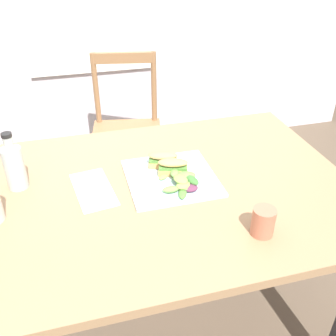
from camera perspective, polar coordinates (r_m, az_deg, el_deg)
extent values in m
cube|color=#997551|center=(1.28, -1.21, -3.44)|extent=(1.29, 0.90, 0.03)
cube|color=#2D2D33|center=(1.82, -22.23, -8.61)|extent=(0.07, 0.07, 0.71)
cube|color=#2D2D33|center=(1.97, 12.55, -3.23)|extent=(0.07, 0.07, 0.71)
cylinder|color=#8E6642|center=(2.23, -10.23, -2.56)|extent=(0.03, 0.03, 0.43)
cylinder|color=#8E6642|center=(2.22, -1.47, -2.22)|extent=(0.03, 0.03, 0.43)
cylinder|color=#8E6642|center=(2.52, -9.65, 1.88)|extent=(0.03, 0.03, 0.43)
cylinder|color=#8E6642|center=(2.50, -1.89, 2.21)|extent=(0.03, 0.03, 0.43)
cube|color=#8E6642|center=(2.25, -6.13, 4.80)|extent=(0.47, 0.47, 0.02)
cylinder|color=#8E6642|center=(2.33, -10.63, 11.45)|extent=(0.03, 0.03, 0.42)
cylinder|color=#8E6642|center=(2.32, -2.10, 11.86)|extent=(0.03, 0.03, 0.42)
cube|color=#8E6642|center=(2.26, -6.66, 15.94)|extent=(0.36, 0.10, 0.06)
cube|color=silver|center=(1.31, 0.46, -1.46)|extent=(0.30, 0.30, 0.01)
cube|color=tan|center=(1.32, 0.72, -0.41)|extent=(0.11, 0.07, 0.02)
cube|color=#518438|center=(1.32, 0.73, 0.31)|extent=(0.11, 0.08, 0.01)
ellipsoid|color=tan|center=(1.30, 0.73, 0.81)|extent=(0.11, 0.07, 0.02)
cube|color=tan|center=(1.36, -0.75, 0.68)|extent=(0.11, 0.07, 0.02)
cube|color=#518438|center=(1.36, -0.75, 1.39)|extent=(0.11, 0.08, 0.01)
ellipsoid|color=tan|center=(1.34, -0.76, 1.88)|extent=(0.11, 0.07, 0.02)
ellipsoid|color=#602D47|center=(1.24, 3.31, -2.96)|extent=(0.05, 0.05, 0.02)
ellipsoid|color=#84A84C|center=(1.30, -0.61, -1.14)|extent=(0.06, 0.06, 0.01)
ellipsoid|color=#6B9E47|center=(1.23, 0.44, -3.17)|extent=(0.06, 0.03, 0.02)
ellipsoid|color=#602D47|center=(1.32, 0.98, -0.46)|extent=(0.05, 0.05, 0.02)
ellipsoid|color=#84A84C|center=(1.24, 2.26, -2.55)|extent=(0.06, 0.06, 0.02)
ellipsoid|color=#6B9E47|center=(1.29, 0.98, -0.74)|extent=(0.04, 0.05, 0.02)
ellipsoid|color=#84A84C|center=(1.26, 1.91, -1.68)|extent=(0.06, 0.06, 0.01)
ellipsoid|color=#84A84C|center=(1.25, 1.88, -1.69)|extent=(0.06, 0.07, 0.02)
ellipsoid|color=#518438|center=(1.22, 2.18, -3.74)|extent=(0.05, 0.07, 0.01)
ellipsoid|color=#3D7033|center=(1.26, 3.56, -1.78)|extent=(0.05, 0.07, 0.02)
ellipsoid|color=#6B9E47|center=(1.24, 2.40, -2.78)|extent=(0.04, 0.05, 0.01)
ellipsoid|color=#6B9E47|center=(1.28, 2.71, -1.05)|extent=(0.07, 0.06, 0.02)
cube|color=silver|center=(1.29, -11.00, -3.13)|extent=(0.14, 0.24, 0.00)
cube|color=silver|center=(1.27, -10.72, -3.54)|extent=(0.04, 0.14, 0.00)
cube|color=silver|center=(1.34, -11.90, -1.44)|extent=(0.03, 0.05, 0.00)
cube|color=#38383D|center=(1.35, -11.67, -1.14)|extent=(0.01, 0.03, 0.00)
cube|color=#38383D|center=(1.34, -12.00, -1.22)|extent=(0.01, 0.03, 0.00)
cube|color=#38383D|center=(1.34, -12.32, -1.30)|extent=(0.01, 0.03, 0.00)
cylinder|color=#472819|center=(1.34, -21.59, -0.81)|extent=(0.06, 0.06, 0.10)
cylinder|color=#B2BCB7|center=(1.33, -21.77, -0.04)|extent=(0.07, 0.07, 0.14)
cylinder|color=#B2BCB7|center=(1.29, -22.60, 3.46)|extent=(0.03, 0.03, 0.04)
cylinder|color=black|center=(1.28, -22.85, 4.53)|extent=(0.03, 0.03, 0.01)
cylinder|color=#B2664C|center=(1.10, 13.93, -7.73)|extent=(0.06, 0.06, 0.08)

